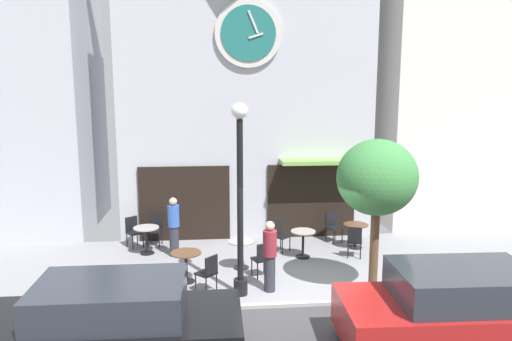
# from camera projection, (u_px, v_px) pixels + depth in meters

# --- Properties ---
(ground_plane) EXTENTS (27.62, 10.89, 0.13)m
(ground_plane) POSITION_uv_depth(u_px,v_px,m) (300.00, 318.00, 10.04)
(ground_plane) COLOR gray
(clock_building) EXTENTS (7.87, 4.29, 11.38)m
(clock_building) POSITION_uv_depth(u_px,v_px,m) (245.00, 49.00, 15.72)
(clock_building) COLOR #B2B2BC
(clock_building) RESTS_ON ground_plane
(neighbor_building_left) EXTENTS (5.48, 4.24, 13.29)m
(neighbor_building_left) POSITION_uv_depth(u_px,v_px,m) (0.00, 24.00, 15.54)
(neighbor_building_left) COLOR #B2B2BC
(neighbor_building_left) RESTS_ON ground_plane
(neighbor_building_right) EXTENTS (5.66, 4.49, 11.43)m
(neighbor_building_right) POSITION_uv_depth(u_px,v_px,m) (454.00, 57.00, 17.23)
(neighbor_building_right) COLOR silver
(neighbor_building_right) RESTS_ON ground_plane
(street_lamp) EXTENTS (0.36, 0.36, 4.35)m
(street_lamp) POSITION_uv_depth(u_px,v_px,m) (240.00, 200.00, 10.75)
(street_lamp) COLOR black
(street_lamp) RESTS_ON ground_plane
(street_tree) EXTENTS (1.80, 1.62, 3.56)m
(street_tree) POSITION_uv_depth(u_px,v_px,m) (377.00, 179.00, 10.77)
(street_tree) COLOR brown
(street_tree) RESTS_ON ground_plane
(cafe_table_center_left) EXTENTS (0.72, 0.72, 0.77)m
(cafe_table_center_left) POSITION_uv_depth(u_px,v_px,m) (146.00, 235.00, 13.74)
(cafe_table_center_left) COLOR black
(cafe_table_center_left) RESTS_ON ground_plane
(cafe_table_near_door) EXTENTS (0.74, 0.74, 0.75)m
(cafe_table_near_door) POSITION_uv_depth(u_px,v_px,m) (186.00, 261.00, 11.74)
(cafe_table_near_door) COLOR black
(cafe_table_near_door) RESTS_ON ground_plane
(cafe_table_near_curb) EXTENTS (0.68, 0.68, 0.74)m
(cafe_table_near_curb) POSITION_uv_depth(u_px,v_px,m) (241.00, 249.00, 12.64)
(cafe_table_near_curb) COLOR black
(cafe_table_near_curb) RESTS_ON ground_plane
(cafe_table_rightmost) EXTENTS (0.68, 0.68, 0.76)m
(cafe_table_rightmost) POSITION_uv_depth(u_px,v_px,m) (303.00, 239.00, 13.45)
(cafe_table_rightmost) COLOR black
(cafe_table_rightmost) RESTS_ON ground_plane
(cafe_table_center_right) EXTENTS (0.72, 0.72, 0.72)m
(cafe_table_center_right) POSITION_uv_depth(u_px,v_px,m) (356.00, 231.00, 14.25)
(cafe_table_center_right) COLOR black
(cafe_table_center_right) RESTS_ON ground_plane
(cafe_chair_facing_wall) EXTENTS (0.50, 0.50, 0.90)m
(cafe_chair_facing_wall) POSITION_uv_depth(u_px,v_px,m) (355.00, 239.00, 13.41)
(cafe_chair_facing_wall) COLOR black
(cafe_chair_facing_wall) RESTS_ON ground_plane
(cafe_chair_corner) EXTENTS (0.51, 0.51, 0.90)m
(cafe_chair_corner) POSITION_uv_depth(u_px,v_px,m) (262.00, 257.00, 12.02)
(cafe_chair_corner) COLOR black
(cafe_chair_corner) RESTS_ON ground_plane
(cafe_chair_facing_street) EXTENTS (0.57, 0.57, 0.90)m
(cafe_chair_facing_street) POSITION_uv_depth(u_px,v_px,m) (208.00, 271.00, 11.12)
(cafe_chair_facing_street) COLOR black
(cafe_chair_facing_street) RESTS_ON ground_plane
(cafe_chair_near_tree) EXTENTS (0.57, 0.57, 0.90)m
(cafe_chair_near_tree) POSITION_uv_depth(u_px,v_px,m) (279.00, 233.00, 13.98)
(cafe_chair_near_tree) COLOR black
(cafe_chair_near_tree) RESTS_ON ground_plane
(cafe_chair_outer) EXTENTS (0.56, 0.56, 0.90)m
(cafe_chair_outer) POSITION_uv_depth(u_px,v_px,m) (133.00, 229.00, 14.33)
(cafe_chair_outer) COLOR black
(cafe_chair_outer) RESTS_ON ground_plane
(cafe_chair_right_end) EXTENTS (0.45, 0.45, 0.90)m
(cafe_chair_right_end) POSITION_uv_depth(u_px,v_px,m) (155.00, 228.00, 14.52)
(cafe_chair_right_end) COLOR black
(cafe_chair_right_end) RESTS_ON ground_plane
(cafe_chair_under_awning) EXTENTS (0.53, 0.53, 0.90)m
(cafe_chair_under_awning) POSITION_uv_depth(u_px,v_px,m) (333.00, 225.00, 14.85)
(cafe_chair_under_awning) COLOR black
(cafe_chair_under_awning) RESTS_ON ground_plane
(pedestrian_blue) EXTENTS (0.45, 0.45, 1.67)m
(pedestrian_blue) POSITION_uv_depth(u_px,v_px,m) (174.00, 226.00, 13.52)
(pedestrian_blue) COLOR #2D2D38
(pedestrian_blue) RESTS_ON ground_plane
(pedestrian_maroon) EXTENTS (0.42, 0.42, 1.67)m
(pedestrian_maroon) POSITION_uv_depth(u_px,v_px,m) (270.00, 255.00, 11.17)
(pedestrian_maroon) COLOR #2D2D38
(pedestrian_maroon) RESTS_ON ground_plane
(parked_car_black) EXTENTS (4.32, 2.05, 1.55)m
(parked_car_black) POSITION_uv_depth(u_px,v_px,m) (112.00, 327.00, 8.05)
(parked_car_black) COLOR black
(parked_car_black) RESTS_ON ground_plane
(parked_car_red) EXTENTS (4.36, 2.13, 1.55)m
(parked_car_red) POSITION_uv_depth(u_px,v_px,m) (462.00, 311.00, 8.63)
(parked_car_red) COLOR maroon
(parked_car_red) RESTS_ON ground_plane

